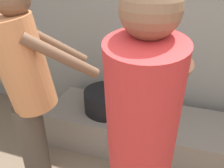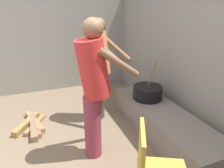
% 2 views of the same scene
% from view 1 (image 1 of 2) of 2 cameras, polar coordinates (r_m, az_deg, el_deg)
% --- Properties ---
extents(block_enclosure_rear, '(5.58, 0.20, 2.03)m').
position_cam_1_polar(block_enclosure_rear, '(2.40, 20.17, 10.75)').
color(block_enclosure_rear, gray).
rests_on(block_enclosure_rear, ground_plane).
extents(hearth_ledge, '(2.02, 0.60, 0.37)m').
position_cam_1_polar(hearth_ledge, '(2.33, 9.82, -11.83)').
color(hearth_ledge, slate).
rests_on(hearth_ledge, ground_plane).
extents(cooking_pot_main, '(0.45, 0.45, 0.65)m').
position_cam_1_polar(cooking_pot_main, '(2.24, -1.09, -4.00)').
color(cooking_pot_main, black).
rests_on(cooking_pot_main, hearth_ledge).
extents(cook_in_red_shirt, '(0.36, 0.69, 1.63)m').
position_cam_1_polar(cook_in_red_shirt, '(1.08, 6.97, -14.44)').
color(cook_in_red_shirt, '#8C3347').
rests_on(cook_in_red_shirt, ground_plane).
extents(cook_in_orange_shirt, '(0.71, 0.67, 1.58)m').
position_cam_1_polar(cook_in_orange_shirt, '(1.65, -20.04, -0.96)').
color(cook_in_orange_shirt, '#4C4238').
rests_on(cook_in_orange_shirt, ground_plane).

